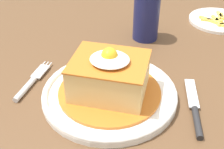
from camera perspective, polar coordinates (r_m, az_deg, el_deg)
name	(u,v)px	position (r m, az deg, el deg)	size (l,w,h in m)	color
dining_table	(103,100)	(0.73, -1.80, -4.91)	(1.23, 0.99, 0.73)	brown
main_plate	(110,93)	(0.58, -0.47, -3.60)	(0.27, 0.27, 0.02)	white
sandwich_meal	(110,78)	(0.56, -0.48, -0.59)	(0.20, 0.20, 0.10)	#C66B23
fork	(30,83)	(0.63, -15.60, -1.60)	(0.02, 0.14, 0.01)	silver
knife	(195,113)	(0.56, 15.93, -7.26)	(0.04, 0.17, 0.01)	#262628
soda_can	(146,16)	(0.77, 6.69, 11.18)	(0.07, 0.07, 0.12)	#191E51
side_plate_fries	(219,20)	(0.93, 20.02, 9.86)	(0.17, 0.17, 0.02)	white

